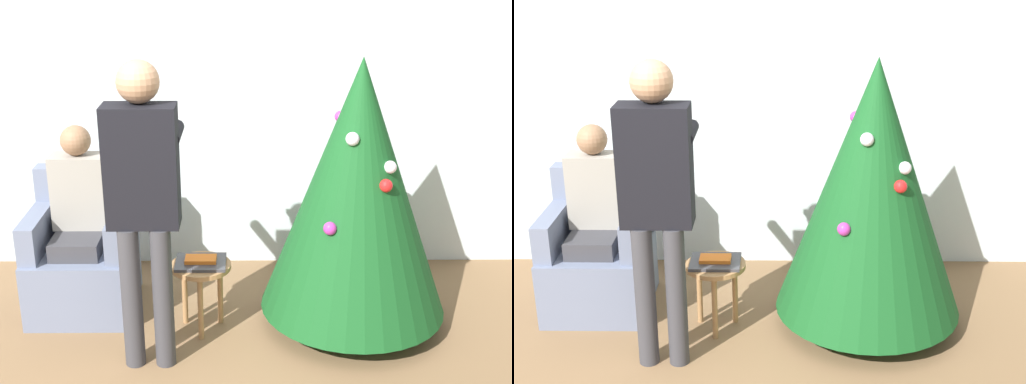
% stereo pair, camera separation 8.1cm
% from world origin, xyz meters
% --- Properties ---
extents(wall_back, '(8.00, 0.06, 2.70)m').
position_xyz_m(wall_back, '(0.00, 2.23, 1.35)').
color(wall_back, silver).
rests_on(wall_back, ground_plane).
extents(christmas_tree, '(1.20, 1.20, 1.76)m').
position_xyz_m(christmas_tree, '(1.25, 1.28, 0.94)').
color(christmas_tree, brown).
rests_on(christmas_tree, ground_plane).
extents(armchair, '(0.67, 0.69, 0.94)m').
position_xyz_m(armchair, '(-0.55, 1.52, 0.34)').
color(armchair, slate).
rests_on(armchair, ground_plane).
extents(person_seated, '(0.36, 0.46, 1.27)m').
position_xyz_m(person_seated, '(-0.55, 1.49, 0.70)').
color(person_seated, '#38383D').
rests_on(person_seated, ground_plane).
extents(person_standing, '(0.42, 0.57, 1.81)m').
position_xyz_m(person_standing, '(-0.01, 0.84, 1.09)').
color(person_standing, '#38383D').
rests_on(person_standing, ground_plane).
extents(side_stool, '(0.38, 0.38, 0.46)m').
position_xyz_m(side_stool, '(0.27, 1.19, 0.38)').
color(side_stool, '#A37547').
rests_on(side_stool, ground_plane).
extents(laptop, '(0.32, 0.26, 0.02)m').
position_xyz_m(laptop, '(0.27, 1.19, 0.47)').
color(laptop, '#38383D').
rests_on(laptop, side_stool).
extents(book, '(0.20, 0.11, 0.02)m').
position_xyz_m(book, '(0.27, 1.19, 0.49)').
color(book, orange).
rests_on(book, laptop).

